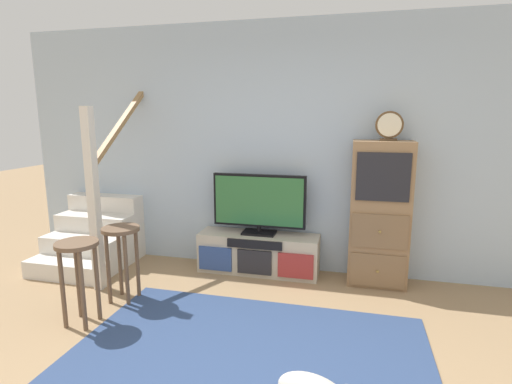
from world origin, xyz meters
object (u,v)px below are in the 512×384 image
side_cabinet (380,215)px  bar_stool_far (122,246)px  media_console (258,253)px  bar_stool_near (78,263)px  desk_clock (389,126)px  television (259,203)px

side_cabinet → bar_stool_far: size_ratio=2.07×
media_console → side_cabinet: side_cabinet is taller
side_cabinet → bar_stool_near: (-2.42, -1.44, -0.21)m
desk_clock → bar_stool_near: (-2.46, -1.42, -1.09)m
media_console → bar_stool_near: (-1.17, -1.43, 0.31)m
desk_clock → bar_stool_near: bearing=-149.9°
media_console → bar_stool_near: 1.87m
media_console → desk_clock: (1.29, -0.00, 1.40)m
desk_clock → bar_stool_near: 3.04m
television → desk_clock: (1.29, -0.03, 0.83)m
television → media_console: bearing=-90.0°
side_cabinet → bar_stool_far: bearing=-157.3°
media_console → desk_clock: bearing=-0.2°
side_cabinet → television: bearing=179.4°
media_console → bar_stool_far: size_ratio=1.85×
desk_clock → bar_stool_near: desk_clock is taller
bar_stool_far → television: bearing=42.7°
media_console → television: (-0.00, 0.02, 0.57)m
television → bar_stool_far: bearing=-137.3°
television → side_cabinet: size_ratio=0.69×
desk_clock → bar_stool_near: size_ratio=0.40×
media_console → bar_stool_far: bar_stool_far is taller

